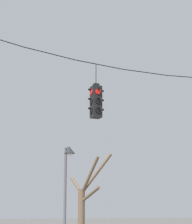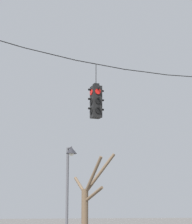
% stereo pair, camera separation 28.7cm
% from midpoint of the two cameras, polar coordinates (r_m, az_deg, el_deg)
% --- Properties ---
extents(span_wire, '(13.17, 0.03, 0.64)m').
position_cam_midpoint_polar(span_wire, '(16.68, 6.02, 5.83)').
color(span_wire, black).
extents(traffic_light_near_left_pole, '(0.58, 0.58, 1.97)m').
position_cam_midpoint_polar(traffic_light_near_left_pole, '(15.39, -0.53, 1.38)').
color(traffic_light_near_left_pole, black).
extents(street_lamp, '(0.48, 0.83, 4.54)m').
position_cam_midpoint_polar(street_lamp, '(19.46, -4.17, -7.86)').
color(street_lamp, '#515156').
rests_on(street_lamp, ground_plane).
extents(bare_tree, '(1.70, 3.26, 4.92)m').
position_cam_midpoint_polar(bare_tree, '(24.62, -1.90, -11.75)').
color(bare_tree, brown).
rests_on(bare_tree, ground_plane).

